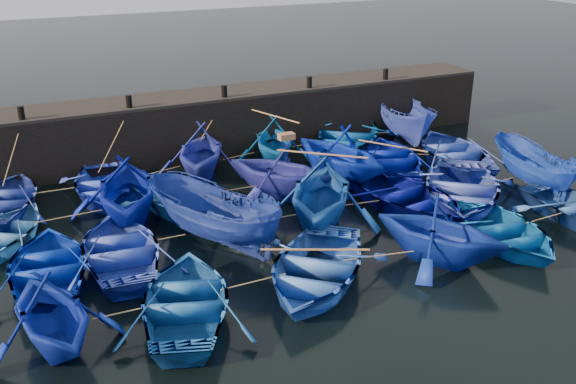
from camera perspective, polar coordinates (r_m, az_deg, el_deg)
name	(u,v)px	position (r m, az deg, el deg)	size (l,w,h in m)	color
ground	(331,248)	(20.14, 3.84, -5.03)	(120.00, 120.00, 0.00)	black
quay_wall	(219,123)	(28.66, -6.17, 6.14)	(26.00, 2.50, 2.50)	black
quay_top	(218,94)	(28.31, -6.28, 8.68)	(26.00, 2.50, 0.12)	black
bollard_0	(21,113)	(26.01, -22.63, 6.51)	(0.24, 0.24, 0.50)	black
bollard_1	(129,101)	(26.42, -13.96, 7.82)	(0.24, 0.24, 0.50)	black
bollard_2	(224,91)	(27.41, -5.69, 8.91)	(0.24, 0.24, 0.50)	black
bollard_3	(309,82)	(28.93, 1.90, 9.74)	(0.24, 0.24, 0.50)	black
bollard_4	(386,74)	(30.89, 8.67, 10.33)	(0.24, 0.24, 0.50)	black
boat_0	(5,199)	(24.43, -23.88, -0.61)	(3.40, 4.76, 0.99)	navy
boat_1	(104,185)	(24.58, -16.03, 0.64)	(3.40, 4.75, 0.99)	#1D35CE
boat_2	(201,150)	(25.68, -7.76, 3.73)	(3.59, 4.16, 2.19)	#202B99
boat_3	(274,139)	(27.04, -1.28, 4.69)	(3.27, 3.80, 2.00)	#0A5BAE
boat_4	(347,136)	(28.92, 5.27, 4.97)	(4.09, 5.72, 1.19)	navy
boat_5	(406,120)	(30.23, 10.45, 6.30)	(1.98, 5.25, 2.03)	#2840B0
boat_6	(4,231)	(22.09, -23.90, -3.23)	(2.95, 4.12, 0.85)	#316CBD
boat_7	(127,187)	(22.14, -14.09, 0.44)	(4.02, 4.66, 2.45)	#03138B
boat_8	(183,199)	(22.65, -9.28, -0.60)	(3.50, 4.90, 1.02)	#2B75BF
boat_9	(279,169)	(23.52, -0.80, 2.10)	(3.54, 4.10, 2.16)	navy
boat_10	(340,153)	(24.90, 4.61, 3.52)	(3.94, 4.57, 2.41)	#0523BB
boat_11	(392,158)	(26.65, 9.21, 2.99)	(3.45, 4.83, 1.00)	#000E88
boat_12	(454,152)	(27.80, 14.56, 3.48)	(3.76, 5.26, 1.09)	#243D9F
boat_13	(49,266)	(19.36, -20.45, -6.15)	(3.33, 4.65, 0.97)	#001C8B
boat_14	(121,248)	(19.66, -14.62, -4.87)	(3.45, 4.82, 1.00)	#243CB4
boat_15	(213,217)	(20.03, -6.72, -2.20)	(1.90, 5.04, 1.95)	navy
boat_16	(321,191)	(21.14, 2.96, 0.12)	(4.09, 4.74, 2.50)	#0D4090
boat_17	(407,196)	(22.91, 10.52, -0.34)	(3.69, 5.16, 1.07)	#000572
boat_18	(461,189)	(23.80, 15.14, 0.26)	(4.04, 5.65, 1.17)	#2F45BD
boat_19	(532,167)	(26.06, 20.85, 2.07)	(1.62, 4.30, 1.66)	#103398
boat_20	(51,313)	(16.20, -20.36, -10.03)	(3.20, 3.72, 1.96)	#092192
boat_21	(187,300)	(16.81, -8.95, -9.43)	(3.41, 4.76, 0.99)	navy
boat_22	(315,268)	(17.97, 2.41, -6.73)	(3.68, 5.14, 1.07)	blue
boat_23	(440,230)	(19.40, 13.37, -3.30)	(3.44, 3.99, 2.10)	navy
boat_24	(504,230)	(21.29, 18.68, -3.25)	(3.25, 4.54, 0.94)	#08549B
wooden_crate	(286,136)	(23.24, -0.14, 4.96)	(0.57, 0.35, 0.23)	brown
mooring_ropes	(260,170)	(23.91, -2.49, 1.96)	(17.48, 11.61, 2.10)	tan
loose_oars	(327,159)	(22.78, 3.46, 2.95)	(9.27, 11.79, 1.56)	#99724C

